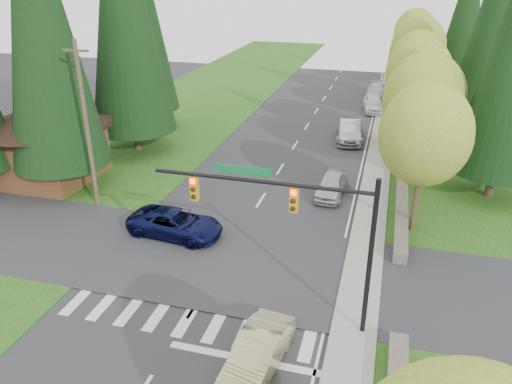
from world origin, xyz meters
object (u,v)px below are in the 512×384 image
at_px(suv_navy, 176,223).
at_px(parked_car_d, 374,104).
at_px(parked_car_b, 350,132).
at_px(parked_car_e, 377,91).
at_px(sedan_champagne, 258,353).
at_px(parked_car_a, 332,185).
at_px(parked_car_c, 350,131).

distance_m(suv_navy, parked_car_d, 30.36).
height_order(parked_car_b, parked_car_e, parked_car_b).
bearing_deg(sedan_champagne, parked_car_b, 95.67).
relative_size(parked_car_b, parked_car_d, 1.13).
height_order(sedan_champagne, parked_car_d, parked_car_d).
distance_m(parked_car_a, parked_car_b, 11.60).
xyz_separation_m(suv_navy, parked_car_b, (7.55, 19.08, 0.05)).
xyz_separation_m(parked_car_a, parked_car_e, (1.40, 27.27, 0.06)).
relative_size(suv_navy, parked_car_a, 1.25).
bearing_deg(parked_car_b, suv_navy, -117.62).
bearing_deg(parked_car_a, parked_car_d, 89.67).
bearing_deg(parked_car_d, sedan_champagne, -100.75).
height_order(suv_navy, parked_car_a, suv_navy).
height_order(parked_car_c, parked_car_d, parked_car_d).
relative_size(parked_car_a, parked_car_d, 0.88).
bearing_deg(parked_car_c, parked_car_b, -96.67).
bearing_deg(sedan_champagne, parked_car_a, 94.79).
relative_size(sedan_champagne, parked_car_d, 0.91).
bearing_deg(parked_car_c, suv_navy, -118.25).
relative_size(sedan_champagne, parked_car_a, 1.03).
distance_m(suv_navy, parked_car_a, 10.63).
bearing_deg(parked_car_a, parked_car_b, 93.39).
height_order(sedan_champagne, parked_car_a, same).
bearing_deg(sedan_champagne, suv_navy, 136.41).
height_order(suv_navy, parked_car_b, parked_car_b).
xyz_separation_m(parked_car_b, parked_car_c, (0.00, 0.00, 0.03)).
xyz_separation_m(parked_car_a, parked_car_d, (1.40, 21.53, 0.09)).
distance_m(parked_car_a, parked_car_c, 11.60).
bearing_deg(parked_car_d, parked_car_c, -105.75).
bearing_deg(parked_car_a, sedan_champagne, -88.70).
xyz_separation_m(parked_car_b, parked_car_e, (1.40, 15.67, -0.00)).
height_order(parked_car_c, parked_car_e, parked_car_c).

